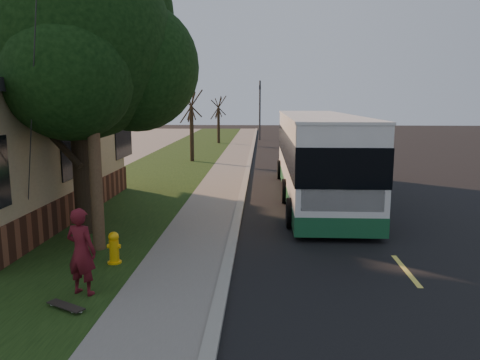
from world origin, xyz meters
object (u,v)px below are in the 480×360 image
at_px(dumpster, 7,183).
at_px(distant_car, 300,140).
at_px(utility_pole, 89,63).
at_px(leafy_tree, 79,47).
at_px(skateboarder, 81,251).
at_px(fire_hydrant, 114,248).
at_px(bare_tree_near, 192,127).
at_px(traffic_signal, 260,106).
at_px(skateboard_spare, 66,306).
at_px(skateboard_main, 84,259).
at_px(bare_tree_far, 219,120).
at_px(transit_bus, 317,154).

relative_size(dumpster, distant_car, 0.45).
bearing_deg(distant_car, utility_pole, -110.45).
xyz_separation_m(leafy_tree, skateboarder, (1.51, -4.37, -4.25)).
bearing_deg(leafy_tree, fire_hydrant, -59.33).
distance_m(leafy_tree, distant_car, 24.73).
bearing_deg(bare_tree_near, utility_pole, -89.34).
relative_size(utility_pole, traffic_signal, 1.65).
bearing_deg(skateboarder, skateboard_spare, 101.63).
distance_m(fire_hydrant, traffic_signal, 34.25).
height_order(bare_tree_near, skateboard_spare, bare_tree_near).
bearing_deg(fire_hydrant, leafy_tree, 120.67).
distance_m(fire_hydrant, dumpster, 8.78).
bearing_deg(distant_car, dumpster, -127.17).
height_order(utility_pole, dumpster, utility_pole).
relative_size(bare_tree_near, distant_car, 1.06).
height_order(fire_hydrant, skateboarder, skateboarder).
bearing_deg(skateboard_main, distant_car, 74.77).
xyz_separation_m(bare_tree_far, traffic_signal, (3.50, 4.00, 1.16)).
distance_m(utility_pole, skateboard_main, 4.59).
relative_size(transit_bus, distant_car, 2.93).
distance_m(dumpster, distant_car, 22.87).
relative_size(bare_tree_near, dumpster, 2.35).
height_order(bare_tree_near, traffic_signal, traffic_signal).
xyz_separation_m(transit_bus, skateboard_main, (-6.22, -7.69, -1.58)).
distance_m(leafy_tree, traffic_signal, 31.76).
height_order(bare_tree_near, bare_tree_far, bare_tree_near).
bearing_deg(fire_hydrant, dumpster, 133.37).
relative_size(skateboard_main, skateboard_spare, 1.12).
distance_m(leafy_tree, bare_tree_far, 27.56).
bearing_deg(bare_tree_far, skateboarder, -89.39).
bearing_deg(dumpster, skateboarder, -53.64).
height_order(bare_tree_near, skateboarder, bare_tree_near).
relative_size(fire_hydrant, transit_bus, 0.06).
distance_m(bare_tree_near, skateboarder, 19.78).
bearing_deg(skateboarder, bare_tree_far, -72.58).
relative_size(leafy_tree, bare_tree_far, 1.94).
bearing_deg(utility_pole, skateboarder, -76.65).
distance_m(fire_hydrant, distant_car, 26.43).
xyz_separation_m(skateboard_spare, distant_car, (6.34, 28.10, 0.56)).
bearing_deg(bare_tree_far, bare_tree_near, -92.39).
bearing_deg(bare_tree_far, dumpster, -103.40).
xyz_separation_m(utility_pole, leafy_tree, (-0.87, 1.66, 0.54)).
bearing_deg(leafy_tree, transit_bus, 36.09).
relative_size(bare_tree_near, skateboard_spare, 5.29).
bearing_deg(traffic_signal, leafy_tree, -98.47).
distance_m(fire_hydrant, bare_tree_near, 18.10).
xyz_separation_m(fire_hydrant, bare_tree_far, (-0.40, 30.00, 1.57)).
xyz_separation_m(fire_hydrant, skateboard_main, (-0.75, 0.09, -0.30)).
bearing_deg(transit_bus, leafy_tree, -143.91).
xyz_separation_m(transit_bus, distant_car, (0.75, 17.91, -1.02)).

